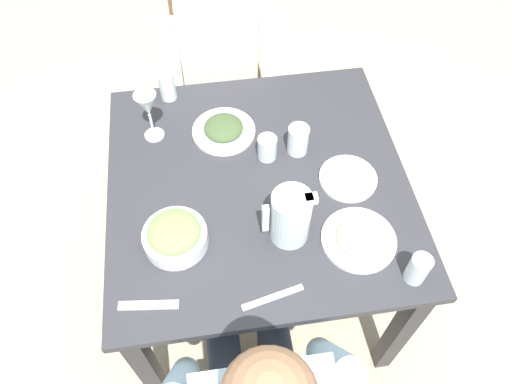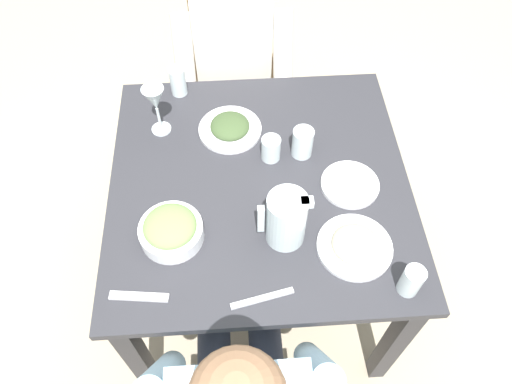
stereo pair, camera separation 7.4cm
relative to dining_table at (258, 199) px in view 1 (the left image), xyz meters
The scene contains 16 objects.
ground_plane 0.63m from the dining_table, ahead, with size 8.00×8.00×0.00m, color tan.
dining_table is the anchor object (origin of this frame).
chair_near 0.88m from the dining_table, 85.96° to the right, with size 0.40×0.40×0.89m.
diner_near 0.67m from the dining_table, 84.72° to the right, with size 0.48×0.53×1.18m.
water_pitcher 0.31m from the dining_table, 106.01° to the left, with size 0.16×0.12×0.19m.
salad_bowl 0.38m from the dining_table, 35.13° to the left, with size 0.20×0.20×0.09m.
plate_yoghurt 0.32m from the dining_table, behind, with size 0.19×0.19×0.04m.
plate_dolmas 0.28m from the dining_table, 68.60° to the right, with size 0.23×0.23×0.05m.
plate_beans 0.40m from the dining_table, 134.43° to the left, with size 0.23×0.23×0.05m.
water_glass_far_left 0.55m from the dining_table, 57.95° to the right, with size 0.06×0.06×0.11m, color silver.
water_glass_far_right 0.60m from the dining_table, 133.65° to the left, with size 0.06×0.06×0.10m, color silver.
water_glass_near_right 0.25m from the dining_table, 144.38° to the right, with size 0.07×0.07×0.11m, color silver.
water_glass_near_left 0.19m from the dining_table, 114.82° to the right, with size 0.07×0.07×0.09m, color silver.
wine_glass 0.49m from the dining_table, 36.77° to the right, with size 0.08×0.08×0.20m.
fork_near 0.55m from the dining_table, 46.56° to the left, with size 0.17×0.03×0.01m, color silver.
knife_near 0.44m from the dining_table, 87.07° to the left, with size 0.18×0.02×0.01m, color silver.
Camera 1 is at (0.15, 0.96, 2.04)m, focal length 34.03 mm.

